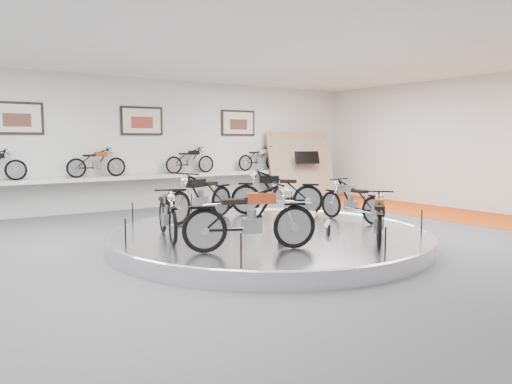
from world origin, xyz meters
TOP-DOWN VIEW (x-y plane):
  - floor at (0.00, 0.00)m, footprint 16.00×16.00m
  - ceiling at (0.00, 0.00)m, footprint 16.00×16.00m
  - wall_back at (0.00, 7.00)m, footprint 16.00×0.00m
  - wall_right at (8.00, 0.00)m, footprint 0.00×14.00m
  - orange_carpet_strip at (6.80, 0.00)m, footprint 2.40×12.60m
  - dado_band at (0.00, 6.98)m, footprint 15.68×0.04m
  - display_platform at (0.00, 0.30)m, footprint 6.40×6.40m
  - platform_rim at (0.00, 0.30)m, footprint 6.40×6.40m
  - shelf at (0.00, 6.70)m, footprint 11.00×0.55m
  - poster_left at (-3.50, 6.96)m, footprint 1.35×0.06m
  - poster_center at (0.00, 6.96)m, footprint 1.35×0.06m
  - poster_right at (3.50, 6.96)m, footprint 1.35×0.06m
  - display_panel at (5.60, 6.10)m, footprint 2.56×1.52m
  - shelf_bike_b at (-1.50, 6.70)m, footprint 1.22×0.43m
  - shelf_bike_c at (1.50, 6.70)m, footprint 1.22×0.43m
  - shelf_bike_d at (4.20, 6.70)m, footprint 1.22×0.43m
  - bike_a at (1.40, 1.91)m, footprint 1.89×1.73m
  - bike_b at (-0.53, 2.18)m, footprint 2.00×1.34m
  - bike_c at (-2.02, 0.71)m, footprint 1.01×1.74m
  - bike_d at (-1.33, -1.01)m, footprint 2.02×1.32m
  - bike_e at (0.95, -1.73)m, footprint 1.48×1.43m
  - bike_f at (2.19, 0.19)m, footprint 0.60×1.62m

SIDE VIEW (x-z plane):
  - floor at x=0.00m, z-range 0.00..0.00m
  - orange_carpet_strip at x=6.80m, z-range 0.00..0.01m
  - display_platform at x=0.00m, z-range 0.00..0.30m
  - platform_rim at x=0.00m, z-range 0.22..0.32m
  - dado_band at x=0.00m, z-range 0.00..1.10m
  - bike_e at x=0.95m, z-range 0.30..1.19m
  - bike_f at x=2.19m, z-range 0.30..1.25m
  - bike_c at x=-2.02m, z-range 0.30..1.27m
  - bike_b at x=-0.53m, z-range 0.30..1.41m
  - bike_a at x=1.40m, z-range 0.30..1.42m
  - bike_d at x=-1.33m, z-range 0.30..1.42m
  - shelf at x=0.00m, z-range 0.95..1.05m
  - display_panel at x=5.60m, z-range 0.10..2.40m
  - shelf_bike_b at x=-1.50m, z-range 1.05..1.78m
  - shelf_bike_c at x=1.50m, z-range 1.05..1.78m
  - shelf_bike_d at x=4.20m, z-range 1.05..1.78m
  - wall_back at x=0.00m, z-range -6.00..10.00m
  - wall_right at x=8.00m, z-range -5.00..9.00m
  - poster_left at x=-3.50m, z-range 2.26..3.14m
  - poster_center at x=0.00m, z-range 2.26..3.14m
  - poster_right at x=3.50m, z-range 2.26..3.14m
  - ceiling at x=0.00m, z-range 4.00..4.00m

